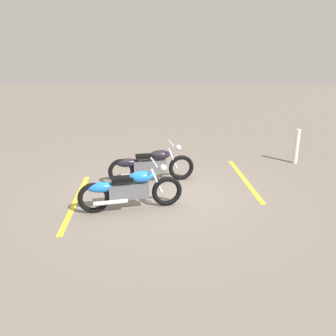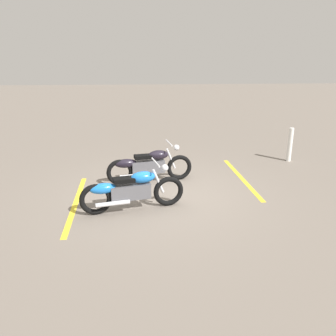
{
  "view_description": "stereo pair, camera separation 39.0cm",
  "coord_description": "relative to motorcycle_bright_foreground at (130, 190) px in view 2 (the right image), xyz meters",
  "views": [
    {
      "loc": [
        0.08,
        -7.58,
        3.19
      ],
      "look_at": [
        0.21,
        0.0,
        0.65
      ],
      "focal_mm": 36.82,
      "sensor_mm": 36.0,
      "label": 1
    },
    {
      "loc": [
        -0.31,
        -7.57,
        3.19
      ],
      "look_at": [
        0.21,
        0.0,
        0.65
      ],
      "focal_mm": 36.82,
      "sensor_mm": 36.0,
      "label": 2
    }
  ],
  "objects": [
    {
      "name": "ground_plane",
      "position": [
        0.65,
        0.84,
        -0.46
      ],
      "size": [
        60.0,
        60.0,
        0.0
      ],
      "primitive_type": "plane",
      "color": "slate"
    },
    {
      "name": "motorcycle_bright_foreground",
      "position": [
        0.0,
        0.0,
        0.0
      ],
      "size": [
        2.2,
        0.77,
        1.04
      ],
      "rotation": [
        0.0,
        0.0,
        0.22
      ],
      "color": "black",
      "rests_on": "ground"
    },
    {
      "name": "motorcycle_dark_foreground",
      "position": [
        0.39,
        1.64,
        0.0
      ],
      "size": [
        2.21,
        0.73,
        1.04
      ],
      "rotation": [
        0.0,
        0.0,
        0.19
      ],
      "color": "black",
      "rests_on": "ground"
    },
    {
      "name": "bollard_post",
      "position": [
        4.76,
        3.21,
        0.06
      ],
      "size": [
        0.14,
        0.14,
        1.04
      ],
      "primitive_type": "cylinder",
      "color": "white",
      "rests_on": "ground"
    },
    {
      "name": "parking_stripe_near",
      "position": [
        -1.25,
        0.44,
        -0.46
      ],
      "size": [
        0.26,
        3.2,
        0.01
      ],
      "primitive_type": "cube",
      "rotation": [
        0.0,
        0.0,
        1.62
      ],
      "color": "yellow",
      "rests_on": "ground"
    },
    {
      "name": "parking_stripe_mid",
      "position": [
        2.89,
        1.79,
        -0.46
      ],
      "size": [
        0.26,
        3.2,
        0.01
      ],
      "primitive_type": "cube",
      "rotation": [
        0.0,
        0.0,
        1.62
      ],
      "color": "yellow",
      "rests_on": "ground"
    }
  ]
}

